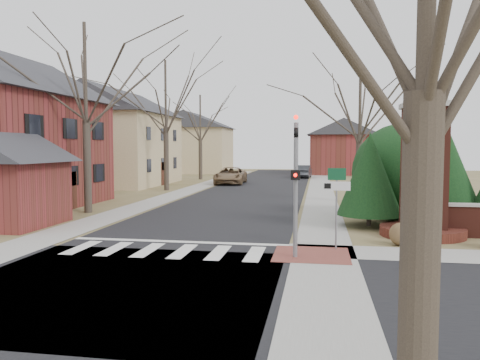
% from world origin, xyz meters
% --- Properties ---
extents(ground, '(120.00, 120.00, 0.00)m').
position_xyz_m(ground, '(0.00, 0.00, 0.00)').
color(ground, brown).
rests_on(ground, ground).
extents(main_street, '(8.00, 70.00, 0.01)m').
position_xyz_m(main_street, '(0.00, 22.00, 0.01)').
color(main_street, black).
rests_on(main_street, ground).
extents(cross_street, '(120.00, 8.00, 0.01)m').
position_xyz_m(cross_street, '(0.00, -3.00, 0.01)').
color(cross_street, black).
rests_on(cross_street, ground).
extents(crosswalk_zone, '(8.00, 2.20, 0.02)m').
position_xyz_m(crosswalk_zone, '(0.00, 0.80, 0.01)').
color(crosswalk_zone, silver).
rests_on(crosswalk_zone, ground).
extents(stop_bar, '(8.00, 0.35, 0.02)m').
position_xyz_m(stop_bar, '(0.00, 2.30, 0.01)').
color(stop_bar, silver).
rests_on(stop_bar, ground).
extents(sidewalk_right_main, '(2.00, 60.00, 0.02)m').
position_xyz_m(sidewalk_right_main, '(5.20, 22.00, 0.01)').
color(sidewalk_right_main, gray).
rests_on(sidewalk_right_main, ground).
extents(sidewalk_left, '(2.00, 60.00, 0.02)m').
position_xyz_m(sidewalk_left, '(-5.20, 22.00, 0.01)').
color(sidewalk_left, gray).
rests_on(sidewalk_left, ground).
extents(curb_apron, '(2.40, 2.40, 0.02)m').
position_xyz_m(curb_apron, '(4.80, 1.00, 0.01)').
color(curb_apron, brown).
rests_on(curb_apron, ground).
extents(traffic_signal_pole, '(0.28, 0.41, 4.50)m').
position_xyz_m(traffic_signal_pole, '(4.30, 0.57, 2.59)').
color(traffic_signal_pole, slate).
rests_on(traffic_signal_pole, ground).
extents(sign_post, '(0.90, 0.07, 2.75)m').
position_xyz_m(sign_post, '(5.59, 1.99, 1.95)').
color(sign_post, slate).
rests_on(sign_post, ground).
extents(brick_gate_monument, '(3.20, 3.20, 6.47)m').
position_xyz_m(brick_gate_monument, '(9.00, 4.99, 2.17)').
color(brick_gate_monument, '#542218').
rests_on(brick_gate_monument, ground).
extents(house_stucco_left, '(9.80, 12.80, 9.28)m').
position_xyz_m(house_stucco_left, '(-13.50, 27.00, 4.59)').
color(house_stucco_left, beige).
rests_on(house_stucco_left, ground).
extents(garage_left, '(4.80, 4.80, 4.29)m').
position_xyz_m(garage_left, '(-8.52, 4.49, 2.24)').
color(garage_left, maroon).
rests_on(garage_left, ground).
extents(house_distant_left, '(10.80, 8.80, 8.53)m').
position_xyz_m(house_distant_left, '(-12.01, 48.00, 4.25)').
color(house_distant_left, beige).
rests_on(house_distant_left, ground).
extents(house_distant_right, '(8.80, 8.80, 7.30)m').
position_xyz_m(house_distant_right, '(7.99, 47.99, 3.65)').
color(house_distant_right, maroon).
rests_on(house_distant_right, ground).
extents(evergreen_near, '(2.80, 2.80, 4.10)m').
position_xyz_m(evergreen_near, '(7.20, 7.00, 2.30)').
color(evergreen_near, '#473D33').
rests_on(evergreen_near, ground).
extents(evergreen_mid, '(3.40, 3.40, 4.70)m').
position_xyz_m(evergreen_mid, '(10.50, 8.20, 2.60)').
color(evergreen_mid, '#473D33').
rests_on(evergreen_mid, ground).
extents(evergreen_mass, '(4.80, 4.80, 4.80)m').
position_xyz_m(evergreen_mass, '(9.00, 9.50, 2.40)').
color(evergreen_mass, black).
rests_on(evergreen_mass, ground).
extents(bare_tree_0, '(8.05, 8.05, 11.15)m').
position_xyz_m(bare_tree_0, '(-7.00, 9.00, 7.70)').
color(bare_tree_0, '#473D33').
rests_on(bare_tree_0, ground).
extents(bare_tree_1, '(8.40, 8.40, 11.64)m').
position_xyz_m(bare_tree_1, '(-7.00, 22.00, 8.03)').
color(bare_tree_1, '#473D33').
rests_on(bare_tree_1, ground).
extents(bare_tree_2, '(7.35, 7.35, 10.19)m').
position_xyz_m(bare_tree_2, '(-7.50, 35.00, 7.03)').
color(bare_tree_2, '#473D33').
rests_on(bare_tree_2, ground).
extents(bare_tree_3, '(7.00, 7.00, 9.70)m').
position_xyz_m(bare_tree_3, '(7.50, 16.00, 6.69)').
color(bare_tree_3, '#473D33').
rests_on(bare_tree_3, ground).
extents(pickup_truck, '(2.84, 5.77, 1.57)m').
position_xyz_m(pickup_truck, '(-3.14, 29.29, 0.79)').
color(pickup_truck, olive).
rests_on(pickup_truck, ground).
extents(distant_car, '(1.82, 4.45, 1.44)m').
position_xyz_m(distant_car, '(3.40, 39.56, 0.72)').
color(distant_car, '#303337').
rests_on(distant_car, ground).
extents(dry_shrub_left, '(0.81, 0.81, 0.81)m').
position_xyz_m(dry_shrub_left, '(7.87, 3.00, 0.41)').
color(dry_shrub_left, brown).
rests_on(dry_shrub_left, ground).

